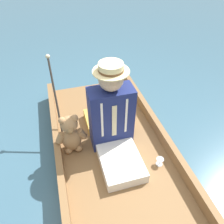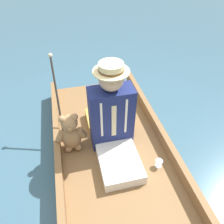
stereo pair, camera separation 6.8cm
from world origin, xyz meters
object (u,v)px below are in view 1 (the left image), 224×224
object	(u,v)px
seated_person	(113,121)
walking_cane	(55,93)
wine_glass	(160,161)
teddy_bear	(71,135)

from	to	relation	value
seated_person	walking_cane	bearing A→B (deg)	-32.44
walking_cane	seated_person	bearing A→B (deg)	138.52
wine_glass	walking_cane	world-z (taller)	walking_cane
seated_person	wine_glass	bearing A→B (deg)	145.47
seated_person	teddy_bear	distance (m)	0.43
wine_glass	seated_person	bearing A→B (deg)	-43.57
wine_glass	walking_cane	distance (m)	1.22
seated_person	wine_glass	distance (m)	0.58
walking_cane	teddy_bear	bearing A→B (deg)	102.88
teddy_bear	walking_cane	xyz separation A→B (m)	(0.08, -0.36, 0.26)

